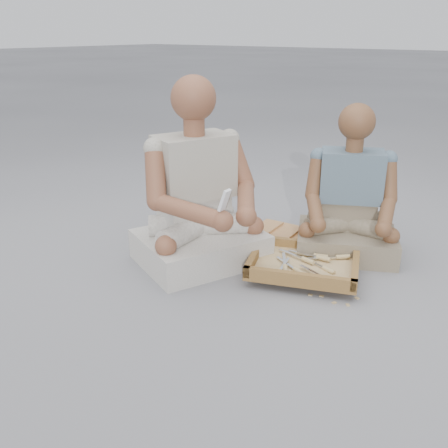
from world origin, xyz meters
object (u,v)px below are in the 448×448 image
Objects in this scene: carved_panel at (298,243)px; craftsman at (199,203)px; companion at (349,206)px; tool_tray at (304,264)px.

craftsman is at bearing -124.39° from carved_panel.
craftsman reaches higher than carved_panel.
companion reaches higher than carved_panel.
craftsman is 0.80m from companion.
tool_tray is at bearing 56.66° from companion.
companion is (0.04, 0.39, 0.20)m from tool_tray.
tool_tray is at bearing -56.31° from carved_panel.
carved_panel is at bearing -6.96° from companion.
companion is at bearing 19.97° from carved_panel.
companion is (0.24, 0.09, 0.25)m from carved_panel.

